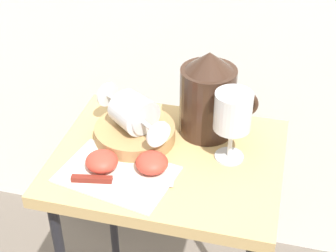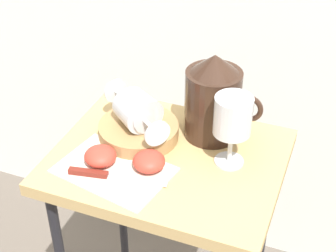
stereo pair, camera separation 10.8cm
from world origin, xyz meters
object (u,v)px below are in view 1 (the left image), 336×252
object	(u,v)px
wine_glass_tipped_near	(134,111)
pitcher	(208,101)
basket_tray	(135,133)
wine_glass_upright	(233,115)
apple_half_right	(152,163)
table	(168,187)
wine_glass_tipped_far	(133,114)
knife	(107,180)
apple_half_left	(102,161)

from	to	relation	value
wine_glass_tipped_near	pitcher	bearing A→B (deg)	24.07
basket_tray	wine_glass_upright	size ratio (longest dim) A/B	1.12
wine_glass_tipped_near	apple_half_right	size ratio (longest dim) A/B	2.28
table	wine_glass_tipped_near	bearing A→B (deg)	153.48
wine_glass_tipped_near	wine_glass_tipped_far	xyz separation A→B (m)	(0.00, -0.01, -0.00)
wine_glass_upright	knife	world-z (taller)	wine_glass_upright
basket_tray	apple_half_left	size ratio (longest dim) A/B	2.65
pitcher	apple_half_right	world-z (taller)	pitcher
wine_glass_tipped_far	knife	xyz separation A→B (m)	(-0.01, -0.15, -0.07)
wine_glass_upright	wine_glass_tipped_near	distance (m)	0.23
table	apple_half_right	xyz separation A→B (m)	(-0.02, -0.06, 0.12)
wine_glass_tipped_far	basket_tray	bearing A→B (deg)	85.66
wine_glass_tipped_near	table	bearing A→B (deg)	-26.52
table	pitcher	bearing A→B (deg)	60.24
wine_glass_upright	wine_glass_tipped_far	world-z (taller)	wine_glass_upright
basket_tray	knife	size ratio (longest dim) A/B	0.88
wine_glass_tipped_near	apple_half_right	distance (m)	0.14
wine_glass_upright	knife	distance (m)	0.29
wine_glass_upright	wine_glass_tipped_near	size ratio (longest dim) A/B	1.04
table	basket_tray	size ratio (longest dim) A/B	3.99
wine_glass_tipped_far	knife	world-z (taller)	wine_glass_tipped_far
table	wine_glass_tipped_near	xyz separation A→B (m)	(-0.09, 0.04, 0.17)
wine_glass_upright	wine_glass_tipped_near	bearing A→B (deg)	175.41
apple_half_left	knife	xyz separation A→B (m)	(0.02, -0.04, -0.01)
wine_glass_tipped_far	apple_half_right	size ratio (longest dim) A/B	2.22
apple_half_right	basket_tray	bearing A→B (deg)	124.21
basket_tray	apple_half_right	world-z (taller)	apple_half_right
wine_glass_tipped_far	apple_half_right	xyz separation A→B (m)	(0.07, -0.09, -0.05)
wine_glass_upright	knife	bearing A→B (deg)	-147.53
wine_glass_tipped_near	knife	bearing A→B (deg)	-93.51
wine_glass_upright	wine_glass_tipped_far	size ratio (longest dim) A/B	1.06
basket_tray	wine_glass_upright	distance (m)	0.24
basket_tray	wine_glass_tipped_far	world-z (taller)	wine_glass_tipped_far
apple_half_right	knife	size ratio (longest dim) A/B	0.33
wine_glass_tipped_far	table	bearing A→B (deg)	-20.76
apple_half_right	pitcher	bearing A→B (deg)	64.02
basket_tray	table	bearing A→B (deg)	-24.55
pitcher	apple_half_left	size ratio (longest dim) A/B	2.96
basket_tray	apple_half_left	bearing A→B (deg)	-106.25
pitcher	wine_glass_tipped_far	xyz separation A→B (m)	(-0.15, -0.08, -0.01)
apple_half_left	knife	size ratio (longest dim) A/B	0.33
pitcher	knife	xyz separation A→B (m)	(-0.16, -0.23, -0.08)
table	apple_half_right	bearing A→B (deg)	-108.21
wine_glass_tipped_far	wine_glass_upright	bearing A→B (deg)	-1.79
basket_tray	wine_glass_tipped_far	size ratio (longest dim) A/B	1.20
basket_tray	apple_half_right	xyz separation A→B (m)	(0.07, -0.10, 0.01)
basket_tray	wine_glass_tipped_far	xyz separation A→B (m)	(-0.00, -0.01, 0.06)
apple_half_right	wine_glass_tipped_far	bearing A→B (deg)	126.25
wine_glass_upright	apple_half_right	bearing A→B (deg)	-150.18
knife	wine_glass_tipped_far	bearing A→B (deg)	86.08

